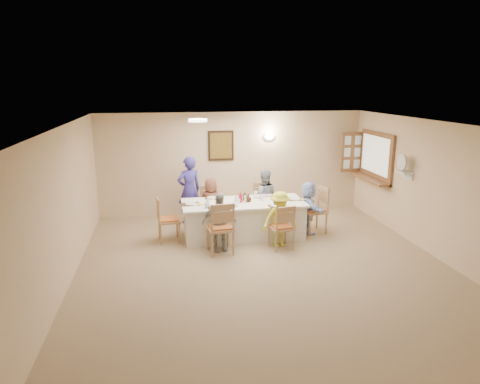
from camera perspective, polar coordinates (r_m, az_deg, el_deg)
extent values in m
plane|color=#9A815C|center=(7.62, 3.40, -10.18)|extent=(7.00, 7.00, 0.00)
plane|color=#DBB78A|center=(10.54, -0.95, 3.85)|extent=(6.50, 0.00, 6.50)
plane|color=#DBB78A|center=(4.10, 15.48, -13.76)|extent=(6.50, 0.00, 6.50)
plane|color=#DBB78A|center=(7.18, -22.59, -2.19)|extent=(0.00, 7.00, 7.00)
plane|color=#DBB78A|center=(8.55, 25.22, 0.04)|extent=(0.00, 7.00, 7.00)
plane|color=white|center=(6.97, 3.70, 8.90)|extent=(7.00, 7.00, 0.00)
cube|color=black|center=(10.40, -2.57, 6.20)|extent=(0.62, 0.04, 0.72)
cube|color=black|center=(10.38, -2.56, 6.18)|extent=(0.52, 0.02, 0.62)
ellipsoid|color=white|center=(10.57, 3.95, 7.40)|extent=(0.26, 0.09, 0.18)
cylinder|color=white|center=(8.29, -5.65, 9.48)|extent=(0.36, 0.36, 0.05)
cube|color=brown|center=(10.49, 17.71, 4.51)|extent=(0.06, 1.50, 1.15)
cube|color=brown|center=(10.53, 16.92, 1.69)|extent=(0.30, 1.50, 0.05)
cube|color=brown|center=(11.04, 14.69, 5.17)|extent=(0.55, 0.04, 1.00)
cube|color=white|center=(9.31, 21.04, 2.46)|extent=(0.22, 0.36, 0.03)
cube|color=white|center=(9.01, 0.45, -3.66)|extent=(2.55, 1.08, 0.76)
imported|color=brown|center=(9.51, -3.86, -1.51)|extent=(0.68, 0.55, 1.14)
imported|color=gray|center=(9.69, 3.20, -0.75)|extent=(0.73, 0.62, 1.29)
imported|color=#9D9D9D|center=(8.22, -2.79, -4.01)|extent=(0.74, 0.44, 1.15)
imported|color=yellow|center=(8.45, 5.32, -3.64)|extent=(0.87, 0.66, 1.12)
imported|color=#ABC3FC|center=(9.31, 9.09, -2.04)|extent=(1.07, 0.40, 1.14)
imported|color=#36328F|center=(9.88, -6.78, 0.26)|extent=(0.81, 0.74, 1.56)
cube|color=#472B19|center=(8.41, -3.04, -2.25)|extent=(0.36, 0.27, 0.01)
cylinder|color=white|center=(8.41, -3.04, -2.19)|extent=(0.26, 0.26, 0.02)
cube|color=yellow|center=(8.38, -1.77, -2.24)|extent=(0.15, 0.15, 0.01)
cube|color=#472B19|center=(8.63, 4.89, -1.85)|extent=(0.33, 0.24, 0.01)
cylinder|color=white|center=(8.63, 4.90, -1.79)|extent=(0.25, 0.25, 0.02)
cube|color=yellow|center=(8.63, 6.14, -1.83)|extent=(0.14, 0.14, 0.01)
cube|color=#472B19|center=(9.21, -3.69, -0.80)|extent=(0.33, 0.24, 0.01)
cylinder|color=white|center=(9.21, -3.69, -0.74)|extent=(0.24, 0.24, 0.02)
cube|color=yellow|center=(9.18, -2.54, -0.79)|extent=(0.15, 0.15, 0.01)
cube|color=#472B19|center=(9.42, 3.58, -0.47)|extent=(0.36, 0.27, 0.01)
cylinder|color=white|center=(9.42, 3.58, -0.41)|extent=(0.25, 0.25, 0.02)
cube|color=yellow|center=(9.41, 4.71, -0.45)|extent=(0.14, 0.14, 0.01)
cube|color=#472B19|center=(8.77, -6.63, -1.64)|extent=(0.38, 0.28, 0.01)
cylinder|color=white|center=(8.77, -6.63, -1.58)|extent=(0.22, 0.22, 0.01)
cube|color=yellow|center=(8.73, -5.43, -1.63)|extent=(0.13, 0.13, 0.01)
cube|color=#472B19|center=(9.16, 7.36, -0.97)|extent=(0.33, 0.24, 0.01)
cylinder|color=white|center=(9.16, 7.36, -0.91)|extent=(0.24, 0.24, 0.01)
cube|color=yellow|center=(9.17, 8.53, -0.96)|extent=(0.13, 0.13, 0.01)
imported|color=white|center=(8.49, -4.39, -1.80)|extent=(0.18, 0.18, 0.10)
imported|color=white|center=(9.45, 2.12, -0.16)|extent=(0.09, 0.09, 0.08)
imported|color=white|center=(8.60, -1.04, -1.69)|extent=(0.32, 0.32, 0.06)
imported|color=white|center=(9.23, 2.39, -0.60)|extent=(0.21, 0.21, 0.06)
imported|color=#B70F21|center=(8.85, 0.04, -0.65)|extent=(0.12, 0.12, 0.23)
imported|color=#3B1D0F|center=(8.98, 0.65, -0.55)|extent=(0.09, 0.09, 0.20)
imported|color=#3B1D0F|center=(8.90, 1.13, -0.79)|extent=(0.22, 0.22, 0.16)
cylinder|color=silver|center=(8.91, -0.55, -0.94)|extent=(0.07, 0.07, 0.10)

